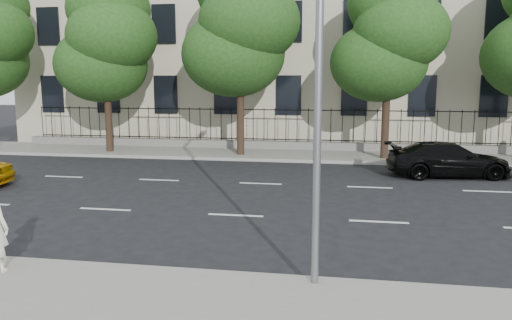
{
  "coord_description": "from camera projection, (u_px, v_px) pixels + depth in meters",
  "views": [
    {
      "loc": [
        2.89,
        -11.08,
        3.84
      ],
      "look_at": [
        0.51,
        3.0,
        1.54
      ],
      "focal_mm": 35.0,
      "sensor_mm": 36.0,
      "label": 1
    }
  ],
  "objects": [
    {
      "name": "ground",
      "position": [
        214.0,
        243.0,
        11.87
      ],
      "size": [
        120.0,
        120.0,
        0.0
      ],
      "primitive_type": "plane",
      "color": "black",
      "rests_on": "ground"
    },
    {
      "name": "near_sidewalk",
      "position": [
        152.0,
        318.0,
        7.96
      ],
      "size": [
        60.0,
        4.0,
        0.15
      ],
      "primitive_type": "cube",
      "color": "gray",
      "rests_on": "ground"
    },
    {
      "name": "far_sidewalk",
      "position": [
        282.0,
        154.0,
        25.48
      ],
      "size": [
        60.0,
        4.0,
        0.15
      ],
      "primitive_type": "cube",
      "color": "gray",
      "rests_on": "ground"
    },
    {
      "name": "lane_markings",
      "position": [
        250.0,
        197.0,
        16.49
      ],
      "size": [
        49.6,
        4.62,
        0.01
      ],
      "primitive_type": null,
      "color": "silver",
      "rests_on": "ground"
    },
    {
      "name": "masonry_building",
      "position": [
        299.0,
        0.0,
        32.78
      ],
      "size": [
        34.6,
        12.11,
        18.5
      ],
      "color": "#B7AB91",
      "rests_on": "ground"
    },
    {
      "name": "iron_fence",
      "position": [
        286.0,
        140.0,
        27.05
      ],
      "size": [
        30.0,
        0.5,
        2.2
      ],
      "color": "slate",
      "rests_on": "far_sidewalk"
    },
    {
      "name": "street_light",
      "position": [
        321.0,
        6.0,
        8.92
      ],
      "size": [
        0.25,
        3.32,
        8.05
      ],
      "color": "slate",
      "rests_on": "near_sidewalk"
    },
    {
      "name": "tree_b",
      "position": [
        107.0,
        40.0,
        25.43
      ],
      "size": [
        5.53,
        5.12,
        8.97
      ],
      "color": "#382619",
      "rests_on": "far_sidewalk"
    },
    {
      "name": "tree_c",
      "position": [
        242.0,
        26.0,
        24.18
      ],
      "size": [
        5.89,
        5.5,
        9.8
      ],
      "color": "#382619",
      "rests_on": "far_sidewalk"
    },
    {
      "name": "tree_d",
      "position": [
        389.0,
        36.0,
        23.12
      ],
      "size": [
        5.34,
        4.94,
        8.84
      ],
      "color": "#382619",
      "rests_on": "far_sidewalk"
    },
    {
      "name": "black_sedan",
      "position": [
        448.0,
        160.0,
        19.93
      ],
      "size": [
        5.02,
        2.57,
        1.39
      ],
      "primitive_type": "imported",
      "rotation": [
        0.0,
        0.0,
        1.7
      ],
      "color": "black",
      "rests_on": "ground"
    }
  ]
}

